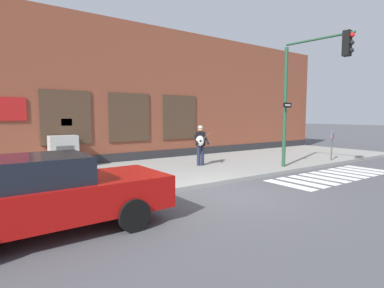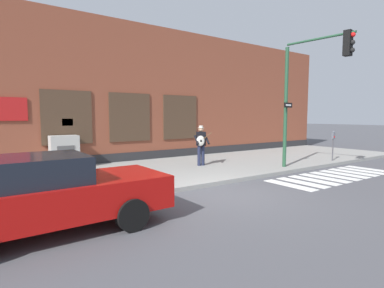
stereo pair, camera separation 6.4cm
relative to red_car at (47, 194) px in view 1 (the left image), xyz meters
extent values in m
plane|color=#4C4C51|center=(4.79, 0.22, -0.77)|extent=(160.00, 160.00, 0.00)
cube|color=gray|center=(4.79, 4.19, -0.70)|extent=(28.00, 5.99, 0.14)
cube|color=brown|center=(4.79, 9.18, 2.59)|extent=(28.00, 4.00, 6.72)
cube|color=#28282B|center=(4.79, 7.16, -0.50)|extent=(28.00, 0.04, 0.55)
cube|color=#473323|center=(1.96, 7.15, 1.46)|extent=(2.05, 0.06, 2.29)
cube|color=black|center=(1.96, 7.14, 1.46)|extent=(1.93, 0.03, 2.17)
cube|color=#473323|center=(4.79, 7.15, 1.46)|extent=(2.05, 0.06, 2.29)
cube|color=black|center=(4.79, 7.14, 1.46)|extent=(1.93, 0.03, 2.17)
cube|color=#473323|center=(7.62, 7.15, 1.46)|extent=(2.05, 0.06, 2.29)
cube|color=black|center=(7.62, 7.14, 1.46)|extent=(1.93, 0.03, 2.17)
cube|color=red|center=(-0.21, 7.14, 1.79)|extent=(1.40, 0.04, 0.90)
cube|color=yellow|center=(1.96, 7.13, 1.26)|extent=(0.44, 0.02, 0.30)
cube|color=silver|center=(7.30, -0.10, -0.76)|extent=(0.42, 1.90, 0.01)
cube|color=silver|center=(7.97, -0.10, -0.76)|extent=(0.42, 1.90, 0.01)
cube|color=silver|center=(8.64, -0.10, -0.76)|extent=(0.42, 1.90, 0.01)
cube|color=silver|center=(9.31, -0.10, -0.76)|extent=(0.42, 1.90, 0.01)
cube|color=silver|center=(9.98, -0.10, -0.76)|extent=(0.42, 1.90, 0.01)
cube|color=silver|center=(10.65, -0.10, -0.76)|extent=(0.42, 1.90, 0.01)
cube|color=silver|center=(11.32, -0.10, -0.76)|extent=(0.42, 1.90, 0.01)
cube|color=silver|center=(11.99, -0.10, -0.76)|extent=(0.42, 1.90, 0.01)
cube|color=silver|center=(12.66, -0.10, -0.76)|extent=(0.42, 1.90, 0.01)
cube|color=#B20F0C|center=(0.05, 0.00, -0.10)|extent=(4.64, 1.93, 0.68)
cube|color=black|center=(-0.20, 0.00, 0.50)|extent=(1.87, 1.62, 0.52)
cube|color=silver|center=(2.30, 0.62, -0.03)|extent=(0.06, 0.24, 0.12)
cube|color=silver|center=(2.32, -0.52, -0.03)|extent=(0.06, 0.24, 0.12)
cylinder|color=black|center=(1.37, 0.90, -0.44)|extent=(0.66, 0.25, 0.66)
cylinder|color=black|center=(1.40, -0.85, -0.44)|extent=(0.66, 0.25, 0.66)
cylinder|color=#1E233D|center=(6.84, 4.10, -0.19)|extent=(0.15, 0.15, 0.87)
cylinder|color=#1E233D|center=(6.67, 4.14, -0.19)|extent=(0.15, 0.15, 0.87)
cube|color=black|center=(6.76, 4.13, 0.54)|extent=(0.43, 0.33, 0.61)
sphere|color=tan|center=(6.76, 4.13, 0.96)|extent=(0.22, 0.22, 0.22)
cylinder|color=beige|center=(6.76, 4.13, 1.02)|extent=(0.28, 0.28, 0.02)
cylinder|color=beige|center=(6.76, 4.13, 1.07)|extent=(0.18, 0.18, 0.09)
cylinder|color=black|center=(6.96, 3.96, 0.50)|extent=(0.24, 0.51, 0.39)
cylinder|color=black|center=(6.50, 4.11, 0.50)|extent=(0.24, 0.51, 0.39)
ellipsoid|color=silver|center=(6.63, 3.98, 0.47)|extent=(0.38, 0.22, 0.44)
cylinder|color=black|center=(6.61, 3.93, 0.47)|extent=(0.09, 0.04, 0.09)
cylinder|color=brown|center=(6.87, 3.89, 0.65)|extent=(0.46, 0.18, 0.34)
cylinder|color=#234C33|center=(9.48, 1.86, 1.86)|extent=(0.15, 0.15, 4.96)
cylinder|color=#234C33|center=(9.66, 0.56, 4.44)|extent=(0.45, 2.61, 0.09)
cube|color=black|center=(9.81, -0.48, 4.09)|extent=(0.33, 0.28, 0.88)
sphere|color=red|center=(9.83, -0.64, 4.35)|extent=(0.17, 0.17, 0.17)
sphere|color=black|center=(9.83, -0.64, 4.09)|extent=(0.17, 0.17, 0.17)
sphere|color=black|center=(9.83, -0.64, 3.82)|extent=(0.17, 0.17, 0.17)
cube|color=black|center=(9.50, 1.75, 1.97)|extent=(0.60, 0.11, 0.20)
cube|color=white|center=(9.50, 1.73, 1.97)|extent=(0.40, 0.07, 0.07)
cylinder|color=#47474C|center=(12.87, 1.68, -0.10)|extent=(0.06, 0.06, 1.05)
cube|color=#565B66|center=(12.87, 1.68, 0.57)|extent=(0.13, 0.10, 0.30)
sphere|color=#565B66|center=(12.87, 1.68, 0.75)|extent=(0.11, 0.11, 0.11)
cube|color=red|center=(12.87, 1.62, 0.53)|extent=(0.09, 0.01, 0.07)
cube|color=#ADADA8|center=(1.70, 6.73, 0.05)|extent=(1.09, 0.66, 1.35)
cube|color=#4C4C4C|center=(1.70, 6.39, 0.25)|extent=(0.66, 0.02, 0.16)
camera|label=1|loc=(-0.95, -6.24, 1.50)|focal=28.00mm
camera|label=2|loc=(-0.90, -6.28, 1.50)|focal=28.00mm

